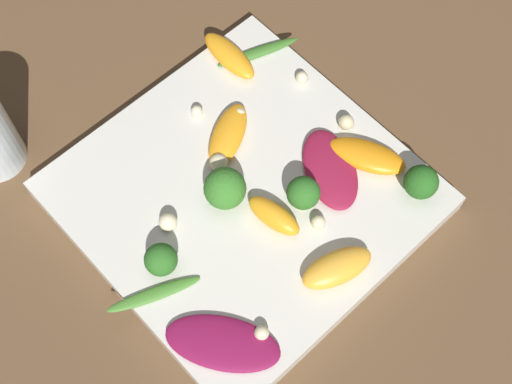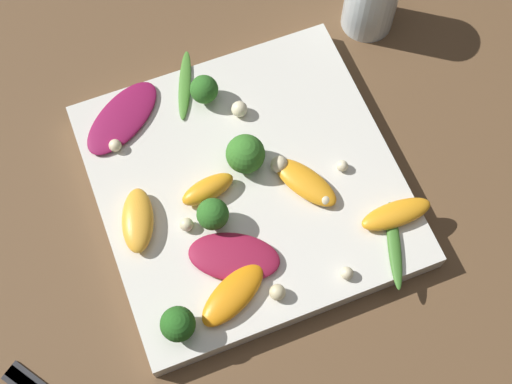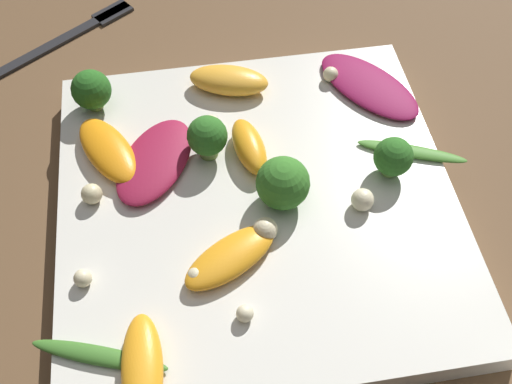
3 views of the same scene
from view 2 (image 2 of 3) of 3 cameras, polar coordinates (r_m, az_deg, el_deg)
The scene contains 23 objects.
ground_plane at distance 0.76m, azimuth -0.69°, elevation 0.22°, with size 2.40×2.40×0.00m, color brown.
plate at distance 0.75m, azimuth -0.70°, elevation 0.61°, with size 0.31×0.31×0.02m.
radicchio_leaf_0 at distance 0.70m, azimuth -1.77°, elevation -5.21°, with size 0.09×0.10×0.01m.
radicchio_leaf_1 at distance 0.78m, azimuth -10.65°, elevation 5.86°, with size 0.10×0.11×0.01m.
orange_segment_0 at distance 0.73m, azimuth 11.15°, elevation -1.74°, with size 0.03×0.08×0.02m.
orange_segment_1 at distance 0.72m, azimuth -9.45°, elevation -2.24°, with size 0.08×0.05×0.02m.
orange_segment_2 at distance 0.73m, azimuth -3.83°, elevation 0.11°, with size 0.03×0.06×0.02m.
orange_segment_3 at distance 0.73m, azimuth 3.97°, elevation 0.77°, with size 0.08×0.06×0.02m.
orange_segment_4 at distance 0.69m, azimuth -1.86°, elevation -8.21°, with size 0.07×0.09×0.02m.
broccoli_floret_0 at distance 0.73m, azimuth -0.85°, elevation 3.05°, with size 0.04×0.04×0.04m.
broccoli_floret_1 at distance 0.77m, azimuth -4.17°, elevation 8.16°, with size 0.03×0.03×0.03m.
broccoli_floret_2 at distance 0.70m, azimuth -3.48°, elevation -1.82°, with size 0.03×0.03×0.04m.
broccoli_floret_3 at distance 0.67m, azimuth -6.27°, elevation -10.47°, with size 0.03×0.03×0.04m.
arugula_sprig_0 at distance 0.80m, azimuth -5.72°, elevation 8.52°, with size 0.09×0.05×0.01m.
arugula_sprig_1 at distance 0.72m, azimuth 11.00°, elevation -4.17°, with size 0.09×0.04×0.01m.
macadamia_nut_0 at distance 0.74m, azimuth 1.90°, elevation 2.14°, with size 0.02×0.02×0.02m.
macadamia_nut_1 at distance 0.70m, azimuth 7.28°, elevation -6.46°, with size 0.01×0.01×0.01m.
macadamia_nut_2 at distance 0.75m, azimuth 6.92°, elevation 2.09°, with size 0.01×0.01×0.01m.
macadamia_nut_3 at distance 0.72m, azimuth -5.58°, elevation -2.60°, with size 0.01×0.01×0.01m.
macadamia_nut_4 at distance 0.77m, azimuth -1.34°, elevation 6.65°, with size 0.02×0.02×0.02m.
macadamia_nut_5 at distance 0.69m, azimuth 1.72°, elevation -8.03°, with size 0.02×0.02×0.02m.
macadamia_nut_6 at distance 0.77m, azimuth -11.21°, elevation 3.67°, with size 0.01×0.01×0.01m.
macadamia_nut_7 at distance 0.73m, azimuth 5.53°, elevation -0.68°, with size 0.01×0.01×0.01m.
Camera 2 is at (0.29, -0.10, 0.70)m, focal length 50.00 mm.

